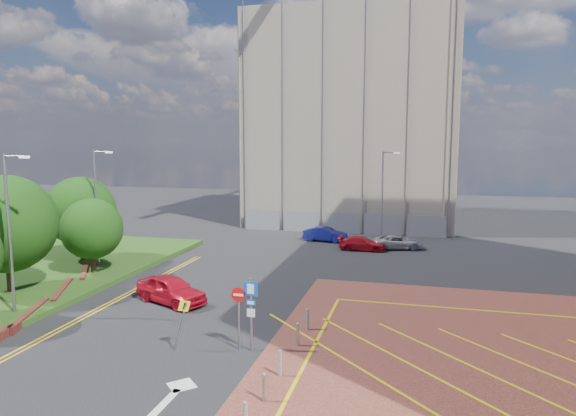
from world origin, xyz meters
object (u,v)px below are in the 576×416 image
at_px(sign_cluster, 246,307).
at_px(car_red_left, 171,289).
at_px(tree_c, 92,229).
at_px(warning_sign, 182,319).
at_px(car_blue_back, 325,234).
at_px(tree_b, 6,224).
at_px(lamp_left_far, 97,203).
at_px(car_silver_back, 398,242).
at_px(car_red_back, 362,244).
at_px(lamp_back, 383,192).
at_px(tree_d, 81,211).
at_px(lamp_left_near, 10,227).

bearing_deg(sign_cluster, car_red_left, 140.20).
xyz_separation_m(tree_c, sign_cluster, (13.80, -9.02, -1.24)).
xyz_separation_m(warning_sign, car_blue_back, (1.61, 25.32, -0.79)).
bearing_deg(tree_b, lamp_left_far, 81.23).
distance_m(tree_c, car_silver_back, 23.81).
height_order(warning_sign, car_red_back, warning_sign).
relative_size(lamp_left_far, car_red_back, 2.09).
bearing_deg(lamp_back, lamp_left_far, -139.14).
relative_size(tree_d, lamp_left_far, 0.76).
distance_m(lamp_left_far, warning_sign, 17.10).
bearing_deg(lamp_back, warning_sign, -103.11).
xyz_separation_m(tree_c, warning_sign, (11.13, -9.71, -1.76)).
height_order(car_red_left, car_red_back, car_red_left).
distance_m(sign_cluster, warning_sign, 2.81).
xyz_separation_m(tree_b, lamp_back, (19.58, 23.00, 0.12)).
bearing_deg(tree_d, sign_cluster, -35.58).
bearing_deg(car_red_left, lamp_back, -1.02).
relative_size(lamp_left_near, sign_cluster, 2.50).
height_order(lamp_left_near, warning_sign, lamp_left_near).
bearing_deg(car_silver_back, car_red_back, 100.99).
relative_size(tree_d, car_red_left, 1.36).
bearing_deg(tree_c, car_silver_back, 36.03).
relative_size(lamp_left_near, car_red_left, 1.79).
distance_m(lamp_left_near, car_red_left, 8.65).
xyz_separation_m(tree_b, tree_d, (-1.00, 8.00, -0.37)).
height_order(lamp_left_near, car_red_back, lamp_left_near).
xyz_separation_m(lamp_left_far, lamp_back, (18.50, 16.00, -0.30)).
bearing_deg(car_red_back, lamp_back, -13.92).
bearing_deg(car_red_left, tree_d, 80.66).
distance_m(tree_b, warning_sign, 14.22).
bearing_deg(sign_cluster, lamp_back, 82.03).
relative_size(tree_c, lamp_left_far, 0.61).
height_order(lamp_left_near, car_blue_back, lamp_left_near).
bearing_deg(lamp_left_near, car_silver_back, 50.52).
relative_size(tree_b, tree_c, 1.38).
relative_size(tree_d, warning_sign, 2.71).
xyz_separation_m(warning_sign, car_red_back, (5.21, 22.33, -0.87)).
bearing_deg(tree_c, sign_cluster, -33.16).
xyz_separation_m(tree_b, car_red_back, (18.34, 17.63, -3.68)).
height_order(tree_d, warning_sign, tree_d).
bearing_deg(lamp_left_far, car_blue_back, 44.91).
xyz_separation_m(sign_cluster, car_red_left, (-6.20, 5.17, -1.19)).
relative_size(sign_cluster, car_silver_back, 0.77).
bearing_deg(car_red_left, car_blue_back, 8.74).
distance_m(car_red_left, car_silver_back, 21.19).
relative_size(car_blue_back, car_silver_back, 0.94).
relative_size(tree_c, lamp_left_near, 0.61).
height_order(tree_c, car_red_left, tree_c).
distance_m(lamp_back, warning_sign, 28.60).
height_order(tree_b, tree_c, tree_b).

